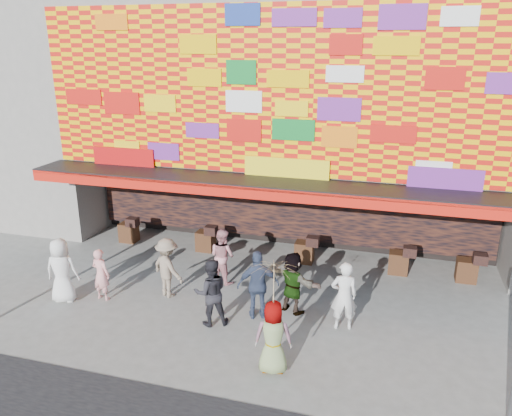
# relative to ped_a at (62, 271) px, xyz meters

# --- Properties ---
(ground) EXTENTS (90.00, 90.00, 0.00)m
(ground) POSITION_rel_ped_a_xyz_m (4.99, -0.15, -0.93)
(ground) COLOR slate
(ground) RESTS_ON ground
(shop_building) EXTENTS (15.20, 9.40, 10.00)m
(shop_building) POSITION_rel_ped_a_xyz_m (4.99, 8.03, 4.30)
(shop_building) COLOR gray
(shop_building) RESTS_ON ground
(neighbor_left) EXTENTS (11.00, 8.00, 12.00)m
(neighbor_left) POSITION_rel_ped_a_xyz_m (-8.01, 7.85, 5.07)
(neighbor_left) COLOR gray
(neighbor_left) RESTS_ON ground
(ped_a) EXTENTS (1.02, 0.77, 1.86)m
(ped_a) POSITION_rel_ped_a_xyz_m (0.00, 0.00, 0.00)
(ped_a) COLOR white
(ped_a) RESTS_ON ground
(ped_b) EXTENTS (0.61, 0.45, 1.53)m
(ped_b) POSITION_rel_ped_a_xyz_m (0.97, 0.39, -0.17)
(ped_b) COLOR pink
(ped_b) RESTS_ON ground
(ped_c) EXTENTS (1.09, 1.00, 1.80)m
(ped_c) POSITION_rel_ped_a_xyz_m (4.41, 0.02, -0.03)
(ped_c) COLOR #222127
(ped_c) RESTS_ON ground
(ped_d) EXTENTS (1.30, 1.08, 1.74)m
(ped_d) POSITION_rel_ped_a_xyz_m (2.69, 1.09, -0.06)
(ped_d) COLOR gray
(ped_d) RESTS_ON ground
(ped_e) EXTENTS (1.19, 0.84, 1.88)m
(ped_e) POSITION_rel_ped_a_xyz_m (5.48, 0.66, 0.01)
(ped_e) COLOR #36425F
(ped_e) RESTS_ON ground
(ped_f) EXTENTS (1.65, 1.15, 1.71)m
(ped_f) POSITION_rel_ped_a_xyz_m (6.28, 1.21, -0.07)
(ped_f) COLOR gray
(ped_f) RESTS_ON ground
(ped_g) EXTENTS (0.92, 0.69, 1.70)m
(ped_g) POSITION_rel_ped_a_xyz_m (6.42, -1.45, -0.08)
(ped_g) COLOR gray
(ped_g) RESTS_ON ground
(ped_h) EXTENTS (0.75, 0.59, 1.82)m
(ped_h) POSITION_rel_ped_a_xyz_m (7.68, 0.75, -0.02)
(ped_h) COLOR silver
(ped_h) RESTS_ON ground
(ped_i) EXTENTS (1.01, 0.93, 1.69)m
(ped_i) POSITION_rel_ped_a_xyz_m (3.87, 2.37, -0.09)
(ped_i) COLOR #CD848B
(ped_i) RESTS_ON ground
(parasol) EXTENTS (1.31, 1.33, 1.87)m
(parasol) POSITION_rel_ped_a_xyz_m (6.42, -1.45, 1.23)
(parasol) COLOR #DDB88B
(parasol) RESTS_ON ground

